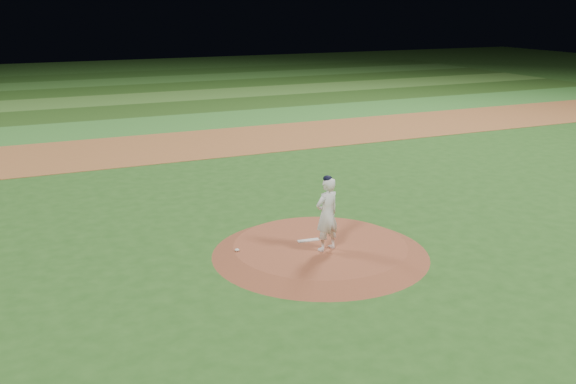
{
  "coord_description": "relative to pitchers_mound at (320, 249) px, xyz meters",
  "views": [
    {
      "loc": [
        -6.96,
        -13.52,
        6.15
      ],
      "look_at": [
        0.0,
        2.0,
        1.1
      ],
      "focal_mm": 40.0,
      "sensor_mm": 36.0,
      "label": 1
    }
  ],
  "objects": [
    {
      "name": "outfield_stripe_5",
      "position": [
        0.0,
        44.5,
        -0.12
      ],
      "size": [
        70.0,
        5.0,
        0.02
      ],
      "primitive_type": "cube",
      "color": "#234C18",
      "rests_on": "ground"
    },
    {
      "name": "outfield_stripe_2",
      "position": [
        0.0,
        29.5,
        -0.12
      ],
      "size": [
        70.0,
        5.0,
        0.02
      ],
      "primitive_type": "cube",
      "color": "#43782B",
      "rests_on": "ground"
    },
    {
      "name": "outfield_stripe_3",
      "position": [
        0.0,
        34.5,
        -0.12
      ],
      "size": [
        70.0,
        5.0,
        0.02
      ],
      "primitive_type": "cube",
      "color": "#254D18",
      "rests_on": "ground"
    },
    {
      "name": "infield_dirt_band",
      "position": [
        0.0,
        14.0,
        -0.12
      ],
      "size": [
        70.0,
        6.0,
        0.02
      ],
      "primitive_type": "cube",
      "color": "#9B5D30",
      "rests_on": "ground"
    },
    {
      "name": "pitcher_on_mound",
      "position": [
        -0.02,
        -0.37,
        1.06
      ],
      "size": [
        0.77,
        0.6,
        1.91
      ],
      "color": "white",
      "rests_on": "pitchers_mound"
    },
    {
      "name": "outfield_stripe_0",
      "position": [
        0.0,
        19.5,
        -0.12
      ],
      "size": [
        70.0,
        5.0,
        0.02
      ],
      "primitive_type": "cube",
      "color": "#367B2C",
      "rests_on": "ground"
    },
    {
      "name": "rosin_bag",
      "position": [
        -2.08,
        0.44,
        0.16
      ],
      "size": [
        0.12,
        0.12,
        0.06
      ],
      "primitive_type": "ellipsoid",
      "color": "silver",
      "rests_on": "pitchers_mound"
    },
    {
      "name": "pitchers_mound",
      "position": [
        0.0,
        0.0,
        0.0
      ],
      "size": [
        5.5,
        5.5,
        0.25
      ],
      "primitive_type": "cone",
      "color": "brown",
      "rests_on": "ground"
    },
    {
      "name": "outfield_stripe_4",
      "position": [
        0.0,
        39.5,
        -0.12
      ],
      "size": [
        70.0,
        5.0,
        0.02
      ],
      "primitive_type": "cube",
      "color": "#346A26",
      "rests_on": "ground"
    },
    {
      "name": "pitching_rubber",
      "position": [
        -0.16,
        0.37,
        0.14
      ],
      "size": [
        0.58,
        0.19,
        0.03
      ],
      "primitive_type": "cube",
      "rotation": [
        0.0,
        0.0,
        -0.1
      ],
      "color": "silver",
      "rests_on": "pitchers_mound"
    },
    {
      "name": "outfield_stripe_1",
      "position": [
        0.0,
        24.5,
        -0.12
      ],
      "size": [
        70.0,
        5.0,
        0.02
      ],
      "primitive_type": "cube",
      "color": "#264D18",
      "rests_on": "ground"
    },
    {
      "name": "ground",
      "position": [
        0.0,
        0.0,
        -0.12
      ],
      "size": [
        120.0,
        120.0,
        0.0
      ],
      "primitive_type": "plane",
      "color": "#28581C",
      "rests_on": "ground"
    }
  ]
}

